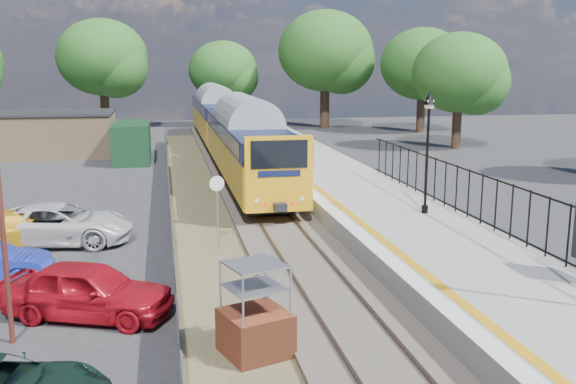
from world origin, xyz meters
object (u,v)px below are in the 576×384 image
object	(u,v)px
car_red	(88,290)
speed_sign	(217,200)
victorian_lamp_north	(428,124)
brick_plinth	(255,311)
car_white	(59,224)
car_yellow	(10,230)
train	(227,125)

from	to	relation	value
car_red	speed_sign	bearing A→B (deg)	-12.88
speed_sign	car_red	world-z (taller)	speed_sign
victorian_lamp_north	brick_plinth	distance (m)	12.35
brick_plinth	car_white	xyz separation A→B (m)	(-5.74, 10.48, -0.32)
car_yellow	victorian_lamp_north	bearing A→B (deg)	-117.53
victorian_lamp_north	car_yellow	bearing A→B (deg)	175.43
train	speed_sign	size ratio (longest dim) A/B	15.37
brick_plinth	car_white	world-z (taller)	brick_plinth
speed_sign	car_white	distance (m)	6.02
victorian_lamp_north	car_yellow	distance (m)	15.62
victorian_lamp_north	car_white	distance (m)	14.08
victorian_lamp_north	train	world-z (taller)	victorian_lamp_north
car_yellow	speed_sign	bearing A→B (deg)	-125.25
train	car_yellow	bearing A→B (deg)	-115.01
speed_sign	car_white	size ratio (longest dim) A/B	0.50
victorian_lamp_north	car_yellow	size ratio (longest dim) A/B	0.98
car_white	car_red	bearing A→B (deg)	-158.54
train	car_red	bearing A→B (deg)	-102.77
car_white	speed_sign	bearing A→B (deg)	-100.41
speed_sign	victorian_lamp_north	bearing A→B (deg)	-8.79
car_red	car_white	distance (m)	7.68
speed_sign	car_white	world-z (taller)	speed_sign
train	car_red	distance (m)	29.08
car_red	car_yellow	distance (m)	7.97
car_yellow	car_red	bearing A→B (deg)	-177.45
victorian_lamp_north	speed_sign	xyz separation A→B (m)	(-7.91, -0.37, -2.51)
speed_sign	car_red	distance (m)	6.87
speed_sign	car_yellow	distance (m)	7.49
speed_sign	car_red	bearing A→B (deg)	-135.56
car_yellow	train	bearing A→B (deg)	-47.97
speed_sign	car_yellow	bearing A→B (deg)	156.27
victorian_lamp_north	train	size ratio (longest dim) A/B	0.11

